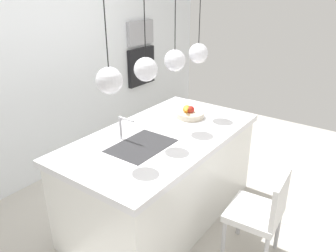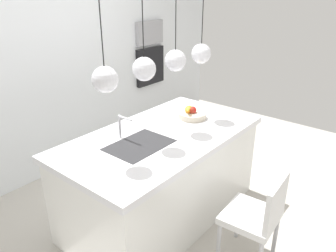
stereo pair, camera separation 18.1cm
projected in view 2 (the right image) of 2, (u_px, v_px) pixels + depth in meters
floor at (162, 214)px, 3.45m from camera, size 6.60×6.60×0.00m
back_wall at (55, 67)px, 3.89m from camera, size 6.00×0.10×2.60m
kitchen_island at (162, 176)px, 3.26m from camera, size 1.99×1.07×0.91m
sink_basin at (139, 145)px, 2.88m from camera, size 0.56×0.40×0.02m
faucet at (122, 124)px, 2.94m from camera, size 0.02×0.17×0.22m
fruit_bowl at (192, 114)px, 3.44m from camera, size 0.29×0.29×0.15m
microwave at (149, 33)px, 4.88m from camera, size 0.54×0.08×0.34m
oven at (150, 66)px, 5.07m from camera, size 0.56×0.08×0.56m
chair_near at (258, 215)px, 2.68m from camera, size 0.47×0.45×0.84m
pendant_light_left at (105, 79)px, 2.39m from camera, size 0.20×0.20×0.80m
pendant_light_center_left at (144, 69)px, 2.68m from camera, size 0.20×0.20×0.80m
pendant_light_center_right at (175, 60)px, 2.97m from camera, size 0.20×0.20×0.80m
pendant_light_right at (201, 54)px, 3.26m from camera, size 0.20×0.20×0.80m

